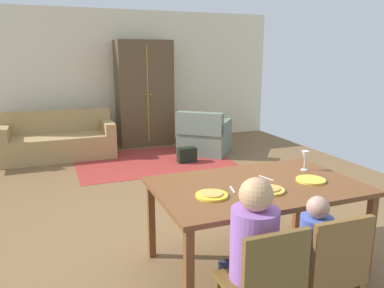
{
  "coord_description": "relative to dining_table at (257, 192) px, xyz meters",
  "views": [
    {
      "loc": [
        -1.4,
        -3.76,
        1.82
      ],
      "look_at": [
        0.08,
        0.03,
        0.85
      ],
      "focal_mm": 35.18,
      "sensor_mm": 36.0,
      "label": 1
    }
  ],
  "objects": [
    {
      "name": "ground_plane",
      "position": [
        -0.2,
        1.91,
        -0.7
      ],
      "size": [
        6.91,
        6.67,
        0.02
      ],
      "primitive_type": "cube",
      "color": "brown"
    },
    {
      "name": "back_wall",
      "position": [
        -0.2,
        5.3,
        0.66
      ],
      "size": [
        6.91,
        0.1,
        2.7
      ],
      "primitive_type": "cube",
      "color": "beige",
      "rests_on": "ground_plane"
    },
    {
      "name": "dining_table",
      "position": [
        0.0,
        0.0,
        0.0
      ],
      "size": [
        1.72,
        1.08,
        0.76
      ],
      "color": "brown",
      "rests_on": "ground_plane"
    },
    {
      "name": "plate_near_man",
      "position": [
        -0.47,
        -0.12,
        0.08
      ],
      "size": [
        0.25,
        0.25,
        0.02
      ],
      "primitive_type": "cylinder",
      "color": "yellow",
      "rests_on": "dining_table"
    },
    {
      "name": "pizza_near_man",
      "position": [
        -0.47,
        -0.12,
        0.09
      ],
      "size": [
        0.17,
        0.17,
        0.01
      ],
      "primitive_type": "cylinder",
      "color": "gold",
      "rests_on": "plate_near_man"
    },
    {
      "name": "plate_near_child",
      "position": [
        -0.0,
        -0.18,
        0.08
      ],
      "size": [
        0.25,
        0.25,
        0.02
      ],
      "primitive_type": "cylinder",
      "color": "#EBBA43",
      "rests_on": "dining_table"
    },
    {
      "name": "pizza_near_child",
      "position": [
        -0.0,
        -0.18,
        0.09
      ],
      "size": [
        0.17,
        0.17,
        0.01
      ],
      "primitive_type": "cylinder",
      "color": "#E09749",
      "rests_on": "plate_near_child"
    },
    {
      "name": "plate_near_woman",
      "position": [
        0.47,
        -0.1,
        0.08
      ],
      "size": [
        0.25,
        0.25,
        0.02
      ],
      "primitive_type": "cylinder",
      "color": "yellow",
      "rests_on": "dining_table"
    },
    {
      "name": "wine_glass",
      "position": [
        0.62,
        0.18,
        0.2
      ],
      "size": [
        0.07,
        0.07,
        0.19
      ],
      "color": "silver",
      "rests_on": "dining_table"
    },
    {
      "name": "fork",
      "position": [
        -0.26,
        -0.05,
        0.07
      ],
      "size": [
        0.05,
        0.15,
        0.01
      ],
      "primitive_type": "cube",
      "rotation": [
        0.0,
        0.0,
        -0.24
      ],
      "color": "silver",
      "rests_on": "dining_table"
    },
    {
      "name": "knife",
      "position": [
        0.15,
        0.1,
        0.07
      ],
      "size": [
        0.06,
        0.17,
        0.01
      ],
      "primitive_type": "cube",
      "rotation": [
        0.0,
        0.0,
        0.26
      ],
      "color": "silver",
      "rests_on": "dining_table"
    },
    {
      "name": "dining_chair_man",
      "position": [
        -0.47,
        -0.9,
        -0.2
      ],
      "size": [
        0.43,
        0.43,
        0.87
      ],
      "color": "brown",
      "rests_on": "ground_plane"
    },
    {
      "name": "person_man",
      "position": [
        -0.47,
        -0.72,
        -0.18
      ],
      "size": [
        0.3,
        0.4,
        1.11
      ],
      "color": "#282F43",
      "rests_on": "ground_plane"
    },
    {
      "name": "dining_chair_child",
      "position": [
        -0.0,
        -0.9,
        -0.2
      ],
      "size": [
        0.43,
        0.43,
        0.87
      ],
      "color": "brown",
      "rests_on": "ground_plane"
    },
    {
      "name": "person_child",
      "position": [
        0.0,
        -0.73,
        -0.26
      ],
      "size": [
        0.22,
        0.29,
        0.92
      ],
      "color": "#3E3556",
      "rests_on": "ground_plane"
    },
    {
      "name": "area_rug",
      "position": [
        0.06,
        3.58,
        -0.69
      ],
      "size": [
        2.6,
        1.8,
        0.01
      ],
      "primitive_type": "cube",
      "color": "maroon",
      "rests_on": "ground_plane"
    },
    {
      "name": "couch",
      "position": [
        -1.44,
        4.44,
        -0.39
      ],
      "size": [
        1.93,
        0.86,
        0.82
      ],
      "color": "#A98753",
      "rests_on": "ground_plane"
    },
    {
      "name": "armchair",
      "position": [
        1.11,
        3.74,
        -0.37
      ],
      "size": [
        1.2,
        1.2,
        0.82
      ],
      "color": "slate",
      "rests_on": "ground_plane"
    },
    {
      "name": "armoire",
      "position": [
        0.29,
        4.91,
        0.36
      ],
      "size": [
        1.1,
        0.59,
        2.1
      ],
      "color": "brown",
      "rests_on": "ground_plane"
    },
    {
      "name": "handbag",
      "position": [
        0.6,
        3.28,
        -0.56
      ],
      "size": [
        0.32,
        0.16,
        0.26
      ],
      "primitive_type": "cube",
      "color": "black",
      "rests_on": "ground_plane"
    }
  ]
}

